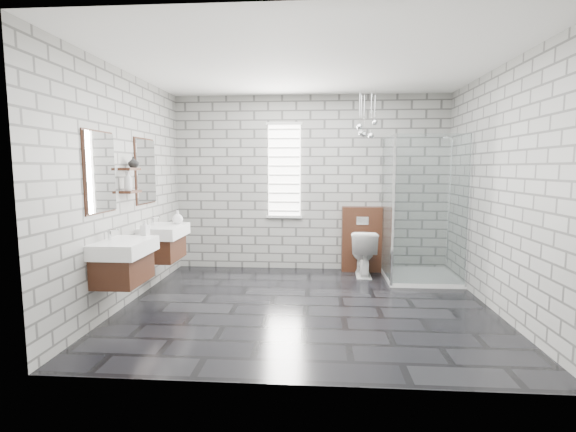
# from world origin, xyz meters

# --- Properties ---
(floor) EXTENTS (4.20, 3.60, 0.02)m
(floor) POSITION_xyz_m (0.00, 0.00, -0.01)
(floor) COLOR black
(floor) RESTS_ON ground
(ceiling) EXTENTS (4.20, 3.60, 0.02)m
(ceiling) POSITION_xyz_m (0.00, 0.00, 2.71)
(ceiling) COLOR white
(ceiling) RESTS_ON wall_back
(wall_back) EXTENTS (4.20, 0.02, 2.70)m
(wall_back) POSITION_xyz_m (0.00, 1.81, 1.35)
(wall_back) COLOR #999994
(wall_back) RESTS_ON floor
(wall_front) EXTENTS (4.20, 0.02, 2.70)m
(wall_front) POSITION_xyz_m (0.00, -1.81, 1.35)
(wall_front) COLOR #999994
(wall_front) RESTS_ON floor
(wall_left) EXTENTS (0.02, 3.60, 2.70)m
(wall_left) POSITION_xyz_m (-2.11, 0.00, 1.35)
(wall_left) COLOR #999994
(wall_left) RESTS_ON floor
(wall_right) EXTENTS (0.02, 3.60, 2.70)m
(wall_right) POSITION_xyz_m (2.11, 0.00, 1.35)
(wall_right) COLOR #999994
(wall_right) RESTS_ON floor
(vanity_left) EXTENTS (0.47, 0.70, 1.57)m
(vanity_left) POSITION_xyz_m (-1.91, -0.60, 0.76)
(vanity_left) COLOR #412114
(vanity_left) RESTS_ON wall_left
(vanity_right) EXTENTS (0.47, 0.70, 1.57)m
(vanity_right) POSITION_xyz_m (-1.91, 0.52, 0.76)
(vanity_right) COLOR #412114
(vanity_right) RESTS_ON wall_left
(shelf_lower) EXTENTS (0.14, 0.30, 0.03)m
(shelf_lower) POSITION_xyz_m (-2.03, -0.05, 1.32)
(shelf_lower) COLOR #412114
(shelf_lower) RESTS_ON wall_left
(shelf_upper) EXTENTS (0.14, 0.30, 0.03)m
(shelf_upper) POSITION_xyz_m (-2.03, -0.05, 1.58)
(shelf_upper) COLOR #412114
(shelf_upper) RESTS_ON wall_left
(window) EXTENTS (0.56, 0.05, 1.48)m
(window) POSITION_xyz_m (-0.40, 1.78, 1.55)
(window) COLOR white
(window) RESTS_ON wall_back
(cistern_panel) EXTENTS (0.60, 0.20, 1.00)m
(cistern_panel) POSITION_xyz_m (0.80, 1.70, 0.50)
(cistern_panel) COLOR #412114
(cistern_panel) RESTS_ON floor
(flush_plate) EXTENTS (0.18, 0.01, 0.12)m
(flush_plate) POSITION_xyz_m (0.80, 1.60, 0.80)
(flush_plate) COLOR silver
(flush_plate) RESTS_ON cistern_panel
(shower_enclosure) EXTENTS (1.00, 1.00, 2.03)m
(shower_enclosure) POSITION_xyz_m (1.50, 1.18, 0.50)
(shower_enclosure) COLOR white
(shower_enclosure) RESTS_ON floor
(pendant_cluster) EXTENTS (0.32, 0.21, 0.70)m
(pendant_cluster) POSITION_xyz_m (0.80, 1.37, 2.13)
(pendant_cluster) COLOR silver
(pendant_cluster) RESTS_ON ceiling
(toilet) EXTENTS (0.40, 0.68, 0.68)m
(toilet) POSITION_xyz_m (0.80, 1.45, 0.34)
(toilet) COLOR white
(toilet) RESTS_ON floor
(soap_bottle_a) EXTENTS (0.09, 0.10, 0.17)m
(soap_bottle_a) POSITION_xyz_m (-1.79, -0.26, 0.94)
(soap_bottle_a) COLOR #B2B2B2
(soap_bottle_a) RESTS_ON vanity_left
(soap_bottle_b) EXTENTS (0.16, 0.16, 0.18)m
(soap_bottle_b) POSITION_xyz_m (-1.75, 0.70, 0.94)
(soap_bottle_b) COLOR #B2B2B2
(soap_bottle_b) RESTS_ON vanity_right
(soap_bottle_c) EXTENTS (0.12, 0.12, 0.23)m
(soap_bottle_c) POSITION_xyz_m (-2.02, -0.13, 1.45)
(soap_bottle_c) COLOR #B2B2B2
(soap_bottle_c) RESTS_ON shelf_lower
(vase) EXTENTS (0.15, 0.15, 0.13)m
(vase) POSITION_xyz_m (-2.02, 0.03, 1.66)
(vase) COLOR #B2B2B2
(vase) RESTS_ON shelf_upper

